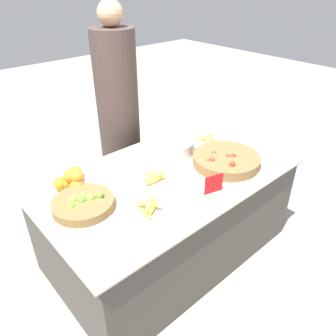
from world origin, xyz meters
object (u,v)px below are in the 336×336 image
(tomato_basket, at_px, (226,160))
(metal_bowl, at_px, (173,146))
(lime_bowl, at_px, (84,204))
(vendor_person, at_px, (119,118))
(price_sign, at_px, (214,184))

(tomato_basket, distance_m, metal_bowl, 0.39)
(lime_bowl, xyz_separation_m, vendor_person, (0.74, 0.73, 0.07))
(tomato_basket, relative_size, metal_bowl, 1.46)
(vendor_person, bearing_deg, tomato_basket, -78.05)
(lime_bowl, bearing_deg, vendor_person, 44.66)
(metal_bowl, bearing_deg, price_sign, -106.90)
(tomato_basket, bearing_deg, metal_bowl, 111.18)
(tomato_basket, xyz_separation_m, vendor_person, (-0.20, 0.94, 0.06))
(price_sign, xyz_separation_m, vendor_person, (0.10, 1.10, 0.04))
(tomato_basket, bearing_deg, lime_bowl, 167.09)
(lime_bowl, distance_m, price_sign, 0.74)
(metal_bowl, xyz_separation_m, vendor_person, (-0.06, 0.58, 0.05))
(tomato_basket, bearing_deg, price_sign, -152.39)
(tomato_basket, height_order, metal_bowl, same)
(vendor_person, bearing_deg, lime_bowl, -135.34)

